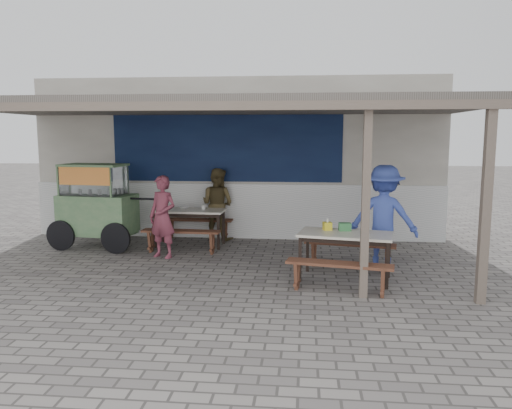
{
  "coord_description": "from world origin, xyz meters",
  "views": [
    {
      "loc": [
        1.52,
        -7.78,
        2.27
      ],
      "look_at": [
        0.66,
        0.9,
        1.04
      ],
      "focal_mm": 35.0,
      "sensor_mm": 36.0,
      "label": 1
    }
  ],
  "objects_px": {
    "patron_wall_side": "(217,204)",
    "donation_box": "(345,227)",
    "bench_left_wall": "(198,224)",
    "patron_street_side": "(163,217)",
    "bench_right_wall": "(350,249)",
    "table_left": "(190,214)",
    "bench_left_street": "(181,236)",
    "vendor_cart": "(96,203)",
    "condiment_jar": "(203,207)",
    "patron_right_table": "(384,217)",
    "condiment_bowl": "(185,207)",
    "bench_right_street": "(339,270)",
    "tissue_box": "(327,226)",
    "table_right": "(345,238)"
  },
  "relations": [
    {
      "from": "bench_right_street",
      "to": "condiment_jar",
      "type": "height_order",
      "value": "condiment_jar"
    },
    {
      "from": "bench_right_street",
      "to": "patron_street_side",
      "type": "bearing_deg",
      "value": 160.62
    },
    {
      "from": "tissue_box",
      "to": "bench_right_wall",
      "type": "bearing_deg",
      "value": 49.01
    },
    {
      "from": "condiment_jar",
      "to": "patron_right_table",
      "type": "bearing_deg",
      "value": -22.64
    },
    {
      "from": "bench_right_street",
      "to": "tissue_box",
      "type": "relative_size",
      "value": 12.14
    },
    {
      "from": "patron_right_table",
      "to": "condiment_bowl",
      "type": "bearing_deg",
      "value": -5.02
    },
    {
      "from": "bench_left_street",
      "to": "patron_wall_side",
      "type": "xyz_separation_m",
      "value": [
        0.48,
        1.32,
        0.44
      ]
    },
    {
      "from": "table_right",
      "to": "patron_wall_side",
      "type": "bearing_deg",
      "value": 142.9
    },
    {
      "from": "tissue_box",
      "to": "donation_box",
      "type": "height_order",
      "value": "tissue_box"
    },
    {
      "from": "table_left",
      "to": "vendor_cart",
      "type": "bearing_deg",
      "value": -167.01
    },
    {
      "from": "tissue_box",
      "to": "donation_box",
      "type": "distance_m",
      "value": 0.28
    },
    {
      "from": "bench_left_street",
      "to": "condiment_jar",
      "type": "bearing_deg",
      "value": 70.76
    },
    {
      "from": "bench_left_wall",
      "to": "bench_right_wall",
      "type": "bearing_deg",
      "value": -32.57
    },
    {
      "from": "donation_box",
      "to": "condiment_bowl",
      "type": "bearing_deg",
      "value": 145.95
    },
    {
      "from": "patron_wall_side",
      "to": "tissue_box",
      "type": "relative_size",
      "value": 12.17
    },
    {
      "from": "bench_left_wall",
      "to": "donation_box",
      "type": "bearing_deg",
      "value": -39.68
    },
    {
      "from": "bench_right_street",
      "to": "tissue_box",
      "type": "xyz_separation_m",
      "value": [
        -0.14,
        0.91,
        0.47
      ]
    },
    {
      "from": "bench_right_wall",
      "to": "patron_street_side",
      "type": "bearing_deg",
      "value": -176.58
    },
    {
      "from": "bench_left_street",
      "to": "vendor_cart",
      "type": "distance_m",
      "value": 1.91
    },
    {
      "from": "bench_left_wall",
      "to": "patron_street_side",
      "type": "height_order",
      "value": "patron_street_side"
    },
    {
      "from": "patron_wall_side",
      "to": "bench_right_street",
      "type": "bearing_deg",
      "value": 147.55
    },
    {
      "from": "patron_street_side",
      "to": "bench_right_street",
      "type": "bearing_deg",
      "value": -8.54
    },
    {
      "from": "bench_left_wall",
      "to": "patron_wall_side",
      "type": "xyz_separation_m",
      "value": [
        0.43,
        0.01,
        0.44
      ]
    },
    {
      "from": "bench_left_wall",
      "to": "bench_right_wall",
      "type": "relative_size",
      "value": 0.98
    },
    {
      "from": "condiment_bowl",
      "to": "patron_right_table",
      "type": "bearing_deg",
      "value": -21.16
    },
    {
      "from": "vendor_cart",
      "to": "table_right",
      "type": "bearing_deg",
      "value": -13.28
    },
    {
      "from": "bench_right_wall",
      "to": "vendor_cart",
      "type": "distance_m",
      "value": 5.08
    },
    {
      "from": "bench_left_wall",
      "to": "patron_street_side",
      "type": "relative_size",
      "value": 1.0
    },
    {
      "from": "bench_left_street",
      "to": "patron_street_side",
      "type": "distance_m",
      "value": 0.6
    },
    {
      "from": "bench_right_wall",
      "to": "tissue_box",
      "type": "bearing_deg",
      "value": -119.92
    },
    {
      "from": "bench_right_street",
      "to": "donation_box",
      "type": "distance_m",
      "value": 1.0
    },
    {
      "from": "table_left",
      "to": "patron_street_side",
      "type": "height_order",
      "value": "patron_street_side"
    },
    {
      "from": "vendor_cart",
      "to": "donation_box",
      "type": "xyz_separation_m",
      "value": [
        4.79,
        -1.6,
        -0.11
      ]
    },
    {
      "from": "table_right",
      "to": "patron_right_table",
      "type": "height_order",
      "value": "patron_right_table"
    },
    {
      "from": "table_right",
      "to": "bench_right_wall",
      "type": "xyz_separation_m",
      "value": [
        0.13,
        0.69,
        -0.33
      ]
    },
    {
      "from": "table_left",
      "to": "tissue_box",
      "type": "height_order",
      "value": "tissue_box"
    },
    {
      "from": "table_left",
      "to": "patron_wall_side",
      "type": "height_order",
      "value": "patron_wall_side"
    },
    {
      "from": "table_right",
      "to": "condiment_bowl",
      "type": "bearing_deg",
      "value": 154.71
    },
    {
      "from": "tissue_box",
      "to": "condiment_bowl",
      "type": "xyz_separation_m",
      "value": [
        -2.84,
        2.07,
        -0.04
      ]
    },
    {
      "from": "patron_wall_side",
      "to": "condiment_jar",
      "type": "xyz_separation_m",
      "value": [
        -0.19,
        -0.58,
        0.02
      ]
    },
    {
      "from": "bench_right_wall",
      "to": "table_left",
      "type": "bearing_deg",
      "value": 165.92
    },
    {
      "from": "patron_wall_side",
      "to": "donation_box",
      "type": "xyz_separation_m",
      "value": [
        2.52,
        -2.63,
        0.04
      ]
    },
    {
      "from": "bench_left_wall",
      "to": "patron_street_side",
      "type": "bearing_deg",
      "value": -98.21
    },
    {
      "from": "donation_box",
      "to": "condiment_jar",
      "type": "height_order",
      "value": "donation_box"
    },
    {
      "from": "bench_right_wall",
      "to": "vendor_cart",
      "type": "relative_size",
      "value": 0.71
    },
    {
      "from": "patron_right_table",
      "to": "condiment_bowl",
      "type": "xyz_separation_m",
      "value": [
        -3.82,
        1.48,
        -0.11
      ]
    },
    {
      "from": "patron_wall_side",
      "to": "donation_box",
      "type": "distance_m",
      "value": 3.64
    },
    {
      "from": "patron_wall_side",
      "to": "donation_box",
      "type": "height_order",
      "value": "patron_wall_side"
    },
    {
      "from": "bench_left_street",
      "to": "patron_wall_side",
      "type": "bearing_deg",
      "value": 72.09
    },
    {
      "from": "condiment_jar",
      "to": "bench_left_wall",
      "type": "bearing_deg",
      "value": 113.42
    }
  ]
}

